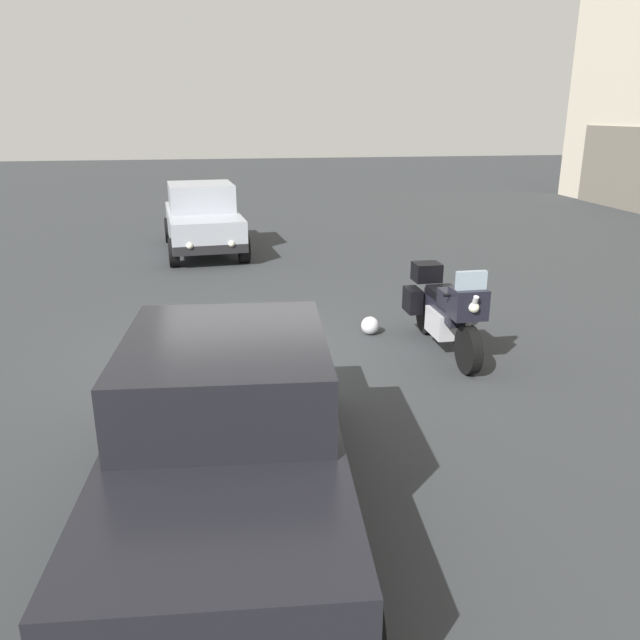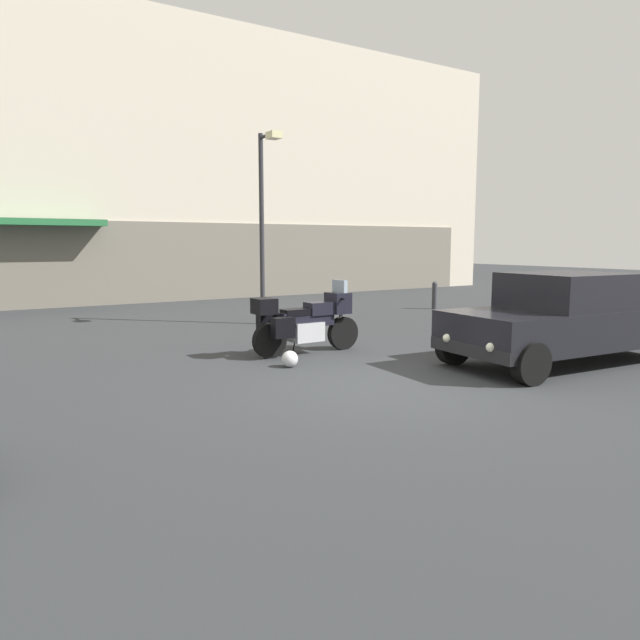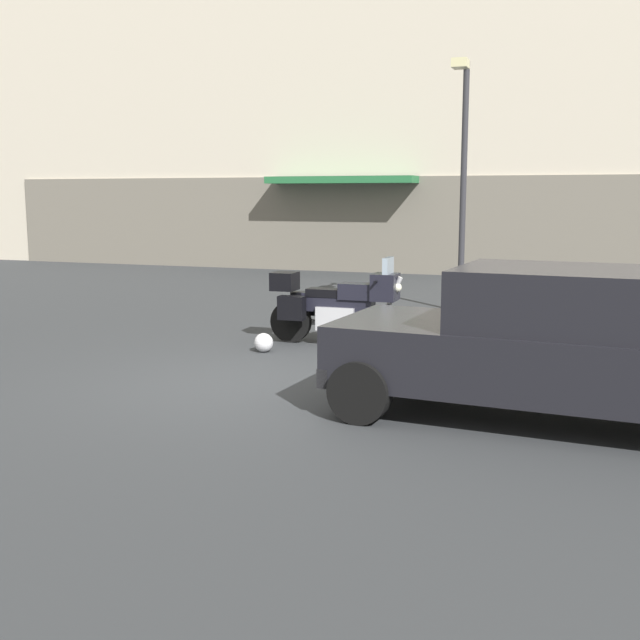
{
  "view_description": "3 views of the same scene",
  "coord_description": "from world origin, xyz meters",
  "views": [
    {
      "loc": [
        8.32,
        -0.51,
        3.28
      ],
      "look_at": [
        0.48,
        0.8,
        0.66
      ],
      "focal_mm": 35.53,
      "sensor_mm": 36.0,
      "label": 1
    },
    {
      "loc": [
        -5.39,
        -6.59,
        2.06
      ],
      "look_at": [
        -0.51,
        1.1,
        0.86
      ],
      "focal_mm": 32.79,
      "sensor_mm": 36.0,
      "label": 2
    },
    {
      "loc": [
        3.86,
        -8.46,
        2.27
      ],
      "look_at": [
        0.41,
        1.18,
        0.62
      ],
      "focal_mm": 43.8,
      "sensor_mm": 36.0,
      "label": 3
    }
  ],
  "objects": [
    {
      "name": "helmet",
      "position": [
        -0.68,
        1.78,
        0.14
      ],
      "size": [
        0.28,
        0.28,
        0.28
      ],
      "primitive_type": "sphere",
      "color": "silver",
      "rests_on": "ground"
    },
    {
      "name": "building_facade_rear",
      "position": [
        -0.0,
        14.93,
        4.96
      ],
      "size": [
        32.93,
        3.4,
        10.01
      ],
      "color": "beige",
      "rests_on": "ground"
    },
    {
      "name": "streetlamp_curbside",
      "position": [
        1.34,
        6.62,
        2.89
      ],
      "size": [
        0.28,
        0.94,
        4.75
      ],
      "color": "#2D2D33",
      "rests_on": "ground"
    },
    {
      "name": "car_sedan_far",
      "position": [
        3.52,
        -0.48,
        0.78
      ],
      "size": [
        4.67,
        2.21,
        1.56
      ],
      "rotation": [
        0.0,
        0.0,
        3.07
      ],
      "color": "black",
      "rests_on": "ground"
    },
    {
      "name": "ground_plane",
      "position": [
        0.0,
        0.0,
        0.0
      ],
      "size": [
        80.0,
        80.0,
        0.0
      ],
      "primitive_type": "plane",
      "color": "#2D3033"
    },
    {
      "name": "motorcycle",
      "position": [
        0.17,
        2.67,
        0.62
      ],
      "size": [
        2.26,
        0.77,
        1.36
      ],
      "rotation": [
        0.0,
        0.0,
        0.01
      ],
      "color": "black",
      "rests_on": "ground"
    }
  ]
}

